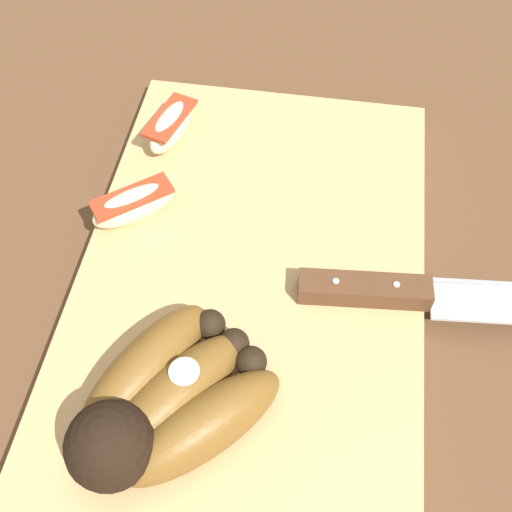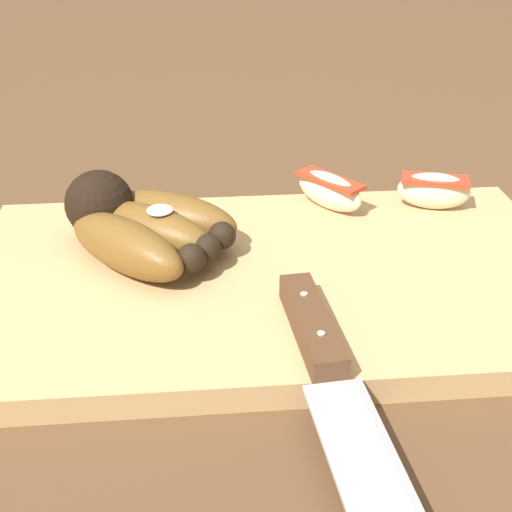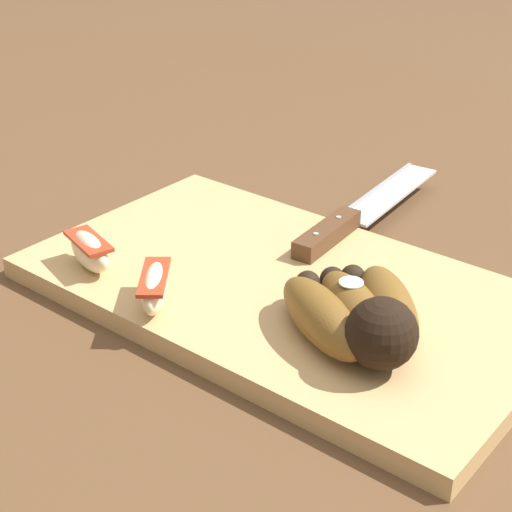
# 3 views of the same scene
# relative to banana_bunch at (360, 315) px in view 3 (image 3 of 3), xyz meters

# --- Properties ---
(ground_plane) EXTENTS (6.00, 6.00, 0.00)m
(ground_plane) POSITION_rel_banana_bunch_xyz_m (-0.08, 0.04, -0.04)
(ground_plane) COLOR brown
(cutting_board) EXTENTS (0.47, 0.27, 0.02)m
(cutting_board) POSITION_rel_banana_bunch_xyz_m (-0.10, 0.03, -0.03)
(cutting_board) COLOR tan
(cutting_board) RESTS_ON ground_plane
(banana_bunch) EXTENTS (0.15, 0.15, 0.06)m
(banana_bunch) POSITION_rel_banana_bunch_xyz_m (0.00, 0.00, 0.00)
(banana_bunch) COLOR black
(banana_bunch) RESTS_ON cutting_board
(chefs_knife) EXTENTS (0.05, 0.28, 0.02)m
(chefs_knife) POSITION_rel_banana_bunch_xyz_m (-0.12, 0.17, -0.02)
(chefs_knife) COLOR silver
(chefs_knife) RESTS_ON cutting_board
(apple_wedge_near) EXTENTS (0.06, 0.07, 0.03)m
(apple_wedge_near) POSITION_rel_banana_bunch_xyz_m (-0.16, -0.07, -0.01)
(apple_wedge_near) COLOR beige
(apple_wedge_near) RESTS_ON cutting_board
(apple_wedge_middle) EXTENTS (0.07, 0.04, 0.03)m
(apple_wedge_middle) POSITION_rel_banana_bunch_xyz_m (-0.26, -0.06, -0.00)
(apple_wedge_middle) COLOR beige
(apple_wedge_middle) RESTS_ON cutting_board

